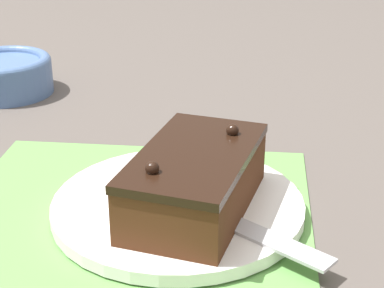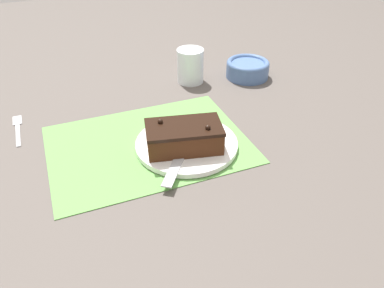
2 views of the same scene
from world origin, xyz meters
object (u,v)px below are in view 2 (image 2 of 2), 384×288
Objects in this scene: drinking_glass at (190,66)px; serving_knife at (184,147)px; small_bowl at (248,68)px; cake_plate at (187,144)px; dessert_fork at (18,127)px; chocolate_cake at (184,136)px.

serving_knife is at bearing -113.96° from drinking_glass.
serving_knife is at bearing -136.98° from small_bowl.
drinking_glass is at bearing 66.89° from cake_plate.
small_bowl is (0.34, 0.31, 0.01)m from serving_knife.
serving_knife is 1.18× the size of dessert_fork.
small_bowl is 0.69m from dessert_fork.
cake_plate is 0.36m from drinking_glass.
cake_plate is 1.78× the size of small_bowl.
cake_plate is 1.34× the size of serving_knife.
dessert_fork is (-0.35, 0.26, -0.04)m from chocolate_cake.
chocolate_cake reaches higher than dessert_fork.
cake_plate is at bearing 53.45° from chocolate_cake.
small_bowl reaches higher than cake_plate.
chocolate_cake reaches higher than small_bowl.
drinking_glass is (0.15, 0.34, 0.01)m from chocolate_cake.
cake_plate is 2.31× the size of drinking_glass.
cake_plate is at bearing -33.35° from dessert_fork.
dessert_fork is (-0.37, 0.24, -0.01)m from cake_plate.
cake_plate is at bearing -113.11° from drinking_glass.
drinking_glass is 0.77× the size of small_bowl.
small_bowl is at bearing 42.79° from chocolate_cake.
small_bowl is 0.89× the size of dessert_fork.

